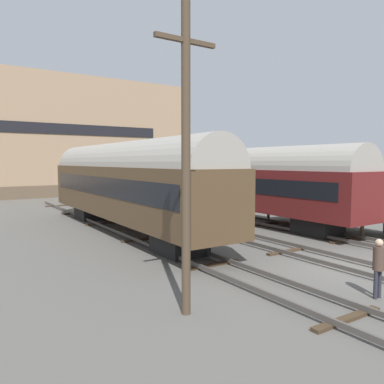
# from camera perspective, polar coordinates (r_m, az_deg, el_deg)

# --- Properties ---
(ground_plane) EXTENTS (200.00, 200.00, 0.00)m
(ground_plane) POSITION_cam_1_polar(r_m,az_deg,el_deg) (16.06, 22.59, -10.57)
(ground_plane) COLOR #56544F
(track_left) EXTENTS (2.60, 60.00, 0.26)m
(track_left) POSITION_cam_1_polar(r_m,az_deg,el_deg) (12.78, 11.12, -13.55)
(track_left) COLOR #4C4742
(track_left) RESTS_ON ground
(track_middle) EXTENTS (2.60, 60.00, 0.26)m
(track_middle) POSITION_cam_1_polar(r_m,az_deg,el_deg) (16.02, 22.61, -10.08)
(track_middle) COLOR #4C4742
(track_middle) RESTS_ON ground
(train_car_brown) EXTENTS (3.02, 18.99, 5.26)m
(train_car_brown) POSITION_cam_1_polar(r_m,az_deg,el_deg) (22.07, -10.30, 1.65)
(train_car_brown) COLOR black
(train_car_brown) RESTS_ON ground
(train_car_maroon) EXTENTS (3.08, 17.61, 5.07)m
(train_car_maroon) POSITION_cam_1_polar(r_m,az_deg,el_deg) (25.93, 8.75, 1.81)
(train_car_maroon) COLOR black
(train_car_maroon) RESTS_ON ground
(station_platform) EXTENTS (2.54, 14.55, 1.07)m
(station_platform) POSITION_cam_1_polar(r_m,az_deg,el_deg) (23.29, 26.02, -3.56)
(station_platform) COLOR #8C704C
(station_platform) RESTS_ON ground
(bench) EXTENTS (1.40, 0.40, 0.91)m
(bench) POSITION_cam_1_polar(r_m,az_deg,el_deg) (23.54, 23.85, -2.01)
(bench) COLOR #2D4C33
(bench) RESTS_ON station_platform
(person_worker) EXTENTS (0.32, 0.32, 1.82)m
(person_worker) POSITION_cam_1_polar(r_m,az_deg,el_deg) (12.70, 26.53, -9.58)
(person_worker) COLOR #282833
(person_worker) RESTS_ON ground
(utility_pole) EXTENTS (1.80, 0.24, 8.19)m
(utility_pole) POSITION_cam_1_polar(r_m,az_deg,el_deg) (9.84, -0.93, 5.47)
(utility_pole) COLOR #473828
(utility_pole) RESTS_ON ground
(warehouse_building) EXTENTS (34.76, 10.37, 14.35)m
(warehouse_building) POSITION_cam_1_polar(r_m,az_deg,el_deg) (50.91, -21.10, 7.76)
(warehouse_building) COLOR brown
(warehouse_building) RESTS_ON ground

